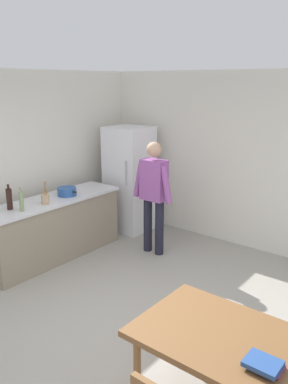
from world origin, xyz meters
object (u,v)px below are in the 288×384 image
person (154,191)px  bottle_vinegar_tall (21,201)px  utensil_jar (45,198)px  dining_table (231,347)px  cooking_pot (67,191)px  book_stack (264,364)px  bottle_wine_dark (9,199)px  refrigerator (129,179)px

person → bottle_vinegar_tall: (-0.91, -1.64, 0.06)m
utensil_jar → dining_table: bearing=-15.3°
cooking_pot → book_stack: cooking_pot is taller
dining_table → bottle_wine_dark: 3.49m
utensil_jar → book_stack: size_ratio=1.40×
bottle_wine_dark → refrigerator: bearing=86.3°
refrigerator → bottle_vinegar_tall: refrigerator is taller
cooking_pot → bottle_vinegar_tall: bearing=-83.0°
dining_table → utensil_jar: bearing=164.7°
person → bottle_vinegar_tall: 1.87m
refrigerator → bottle_wine_dark: refrigerator is taller
book_stack → cooking_pot: bearing=157.5°
dining_table → person: bearing=137.6°
bottle_wine_dark → bottle_vinegar_tall: size_ratio=1.06×
person → cooking_pot: 1.28m
bottle_wine_dark → book_stack: bottle_wine_dark is taller
dining_table → bottle_wine_dark: size_ratio=4.12×
refrigerator → cooking_pot: refrigerator is taller
dining_table → cooking_pot: size_ratio=3.50×
person → dining_table: bearing=-42.4°
person → utensil_jar: bearing=-126.3°
cooking_pot → book_stack: bearing=-22.5°
refrigerator → bottle_wine_dark: bearing=-93.7°
dining_table → bottle_wine_dark: bearing=172.5°
person → dining_table: person is taller
refrigerator → utensil_jar: refrigerator is taller
cooking_pot → bottle_wine_dark: 0.91m
bottle_wine_dark → bottle_vinegar_tall: bearing=17.2°
bottle_vinegar_tall → bottle_wine_dark: bearing=-162.8°
dining_table → bottle_wine_dark: (-3.44, 0.45, 0.37)m
book_stack → bottle_vinegar_tall: bearing=169.4°
dining_table → utensil_jar: (-3.27, 0.89, 0.31)m
bottle_vinegar_tall → cooking_pot: bearing=97.0°
refrigerator → bottle_vinegar_tall: size_ratio=5.62×
person → bottle_vinegar_tall: person is taller
bottle_vinegar_tall → book_stack: (3.56, -0.67, -0.25)m
dining_table → utensil_jar: utensil_jar is taller
utensil_jar → bottle_wine_dark: size_ratio=0.94×
refrigerator → cooking_pot: (-0.07, -1.34, 0.06)m
person → cooking_pot: person is taller
cooking_pot → bottle_vinegar_tall: size_ratio=1.25×
person → utensil_jar: 1.55m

